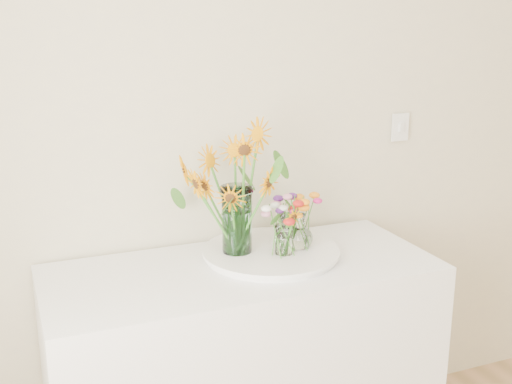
% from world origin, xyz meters
% --- Properties ---
extents(counter, '(1.40, 0.60, 0.90)m').
position_xyz_m(counter, '(-0.52, 1.93, 0.45)').
color(counter, white).
rests_on(counter, ground_plane).
extents(tray, '(0.49, 0.49, 0.02)m').
position_xyz_m(tray, '(-0.39, 1.98, 0.91)').
color(tray, white).
rests_on(tray, counter).
extents(mason_jar, '(0.14, 0.14, 0.25)m').
position_xyz_m(mason_jar, '(-0.51, 2.00, 1.05)').
color(mason_jar, '#A8DED3').
rests_on(mason_jar, tray).
extents(sunflower_bouquet, '(0.82, 0.82, 0.49)m').
position_xyz_m(sunflower_bouquet, '(-0.51, 2.00, 1.17)').
color(sunflower_bouquet, orange).
rests_on(sunflower_bouquet, tray).
extents(small_vase_a, '(0.07, 0.07, 0.11)m').
position_xyz_m(small_vase_a, '(-0.36, 1.92, 0.98)').
color(small_vase_a, white).
rests_on(small_vase_a, tray).
extents(wildflower_posy_a, '(0.21, 0.21, 0.20)m').
position_xyz_m(wildflower_posy_a, '(-0.36, 1.92, 1.03)').
color(wildflower_posy_a, orange).
rests_on(wildflower_posy_a, tray).
extents(small_vase_b, '(0.12, 0.12, 0.14)m').
position_xyz_m(small_vase_b, '(-0.28, 1.96, 0.99)').
color(small_vase_b, white).
rests_on(small_vase_b, tray).
extents(wildflower_posy_b, '(0.20, 0.20, 0.23)m').
position_xyz_m(wildflower_posy_b, '(-0.28, 1.96, 1.04)').
color(wildflower_posy_b, orange).
rests_on(wildflower_posy_b, tray).
extents(small_vase_c, '(0.07, 0.07, 0.11)m').
position_xyz_m(small_vase_c, '(-0.29, 2.05, 0.98)').
color(small_vase_c, white).
rests_on(small_vase_c, tray).
extents(wildflower_posy_c, '(0.19, 0.19, 0.20)m').
position_xyz_m(wildflower_posy_c, '(-0.29, 2.05, 1.02)').
color(wildflower_posy_c, orange).
rests_on(wildflower_posy_c, tray).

